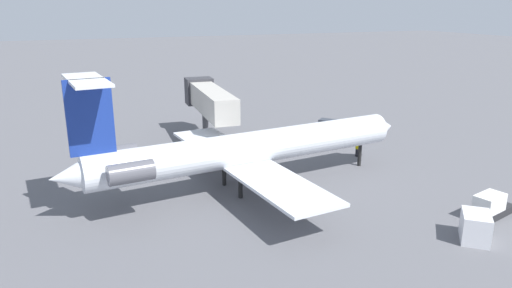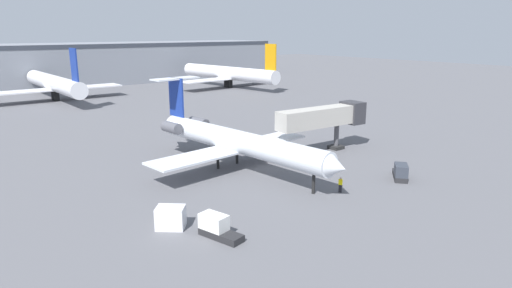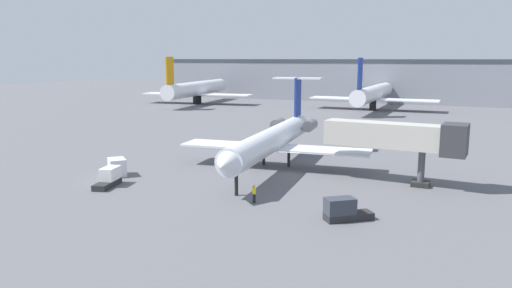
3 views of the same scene
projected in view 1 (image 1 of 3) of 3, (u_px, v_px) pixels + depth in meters
The scene contains 7 objects.
ground_plane at pixel (252, 177), 43.50m from camera, with size 400.00×400.00×0.10m, color #5B5B60.
regional_jet at pixel (243, 149), 39.45m from camera, with size 23.30×32.04×10.41m.
jet_bridge at pixel (208, 99), 53.08m from camera, with size 14.66×3.95×6.70m.
ground_crew_marshaller at pixel (357, 149), 48.92m from camera, with size 0.43×0.48×1.69m.
baggage_tug_lead at pixel (491, 207), 34.83m from camera, with size 2.32×4.22×1.90m.
baggage_tug_trailing at pixel (326, 128), 57.20m from camera, with size 3.98×3.62×1.90m.
cargo_container_uld at pixel (475, 227), 31.36m from camera, with size 3.00×2.94×1.95m.
Camera 1 is at (-37.80, 15.46, 15.23)m, focal length 32.87 mm.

